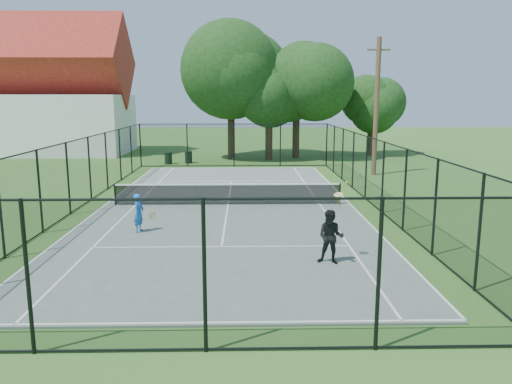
{
  "coord_description": "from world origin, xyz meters",
  "views": [
    {
      "loc": [
        0.76,
        -21.8,
        4.77
      ],
      "look_at": [
        1.18,
        -3.0,
        1.2
      ],
      "focal_mm": 35.0,
      "sensor_mm": 36.0,
      "label": 1
    }
  ],
  "objects_px": {
    "utility_pole": "(376,106)",
    "player_black": "(331,237)",
    "tennis_net": "(228,193)",
    "trash_bin_right": "(189,157)",
    "trash_bin_left": "(168,158)",
    "player_blue": "(139,213)"
  },
  "relations": [
    {
      "from": "trash_bin_right",
      "to": "player_black",
      "type": "relative_size",
      "value": 0.38
    },
    {
      "from": "trash_bin_right",
      "to": "player_black",
      "type": "height_order",
      "value": "player_black"
    },
    {
      "from": "trash_bin_left",
      "to": "player_blue",
      "type": "height_order",
      "value": "player_blue"
    },
    {
      "from": "tennis_net",
      "to": "trash_bin_left",
      "type": "height_order",
      "value": "tennis_net"
    },
    {
      "from": "trash_bin_right",
      "to": "utility_pole",
      "type": "relative_size",
      "value": 0.11
    },
    {
      "from": "player_black",
      "to": "player_blue",
      "type": "bearing_deg",
      "value": 149.84
    },
    {
      "from": "tennis_net",
      "to": "player_black",
      "type": "bearing_deg",
      "value": -68.35
    },
    {
      "from": "utility_pole",
      "to": "player_black",
      "type": "height_order",
      "value": "utility_pole"
    },
    {
      "from": "utility_pole",
      "to": "player_black",
      "type": "bearing_deg",
      "value": -108.24
    },
    {
      "from": "utility_pole",
      "to": "player_black",
      "type": "relative_size",
      "value": 3.57
    },
    {
      "from": "player_blue",
      "to": "player_black",
      "type": "bearing_deg",
      "value": -30.16
    },
    {
      "from": "trash_bin_right",
      "to": "trash_bin_left",
      "type": "bearing_deg",
      "value": -160.49
    },
    {
      "from": "trash_bin_left",
      "to": "utility_pole",
      "type": "xyz_separation_m",
      "value": [
        13.65,
        -5.41,
        3.79
      ]
    },
    {
      "from": "trash_bin_left",
      "to": "player_black",
      "type": "bearing_deg",
      "value": -70.38
    },
    {
      "from": "tennis_net",
      "to": "utility_pole",
      "type": "height_order",
      "value": "utility_pole"
    },
    {
      "from": "trash_bin_right",
      "to": "utility_pole",
      "type": "bearing_deg",
      "value": -25.79
    },
    {
      "from": "tennis_net",
      "to": "utility_pole",
      "type": "xyz_separation_m",
      "value": [
        8.84,
        9.0,
        3.65
      ]
    },
    {
      "from": "trash_bin_left",
      "to": "utility_pole",
      "type": "distance_m",
      "value": 15.17
    },
    {
      "from": "utility_pole",
      "to": "player_blue",
      "type": "distance_m",
      "value": 18.28
    },
    {
      "from": "player_blue",
      "to": "player_black",
      "type": "distance_m",
      "value": 7.19
    },
    {
      "from": "player_blue",
      "to": "tennis_net",
      "type": "bearing_deg",
      "value": 56.05
    },
    {
      "from": "tennis_net",
      "to": "trash_bin_right",
      "type": "distance_m",
      "value": 15.3
    }
  ]
}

